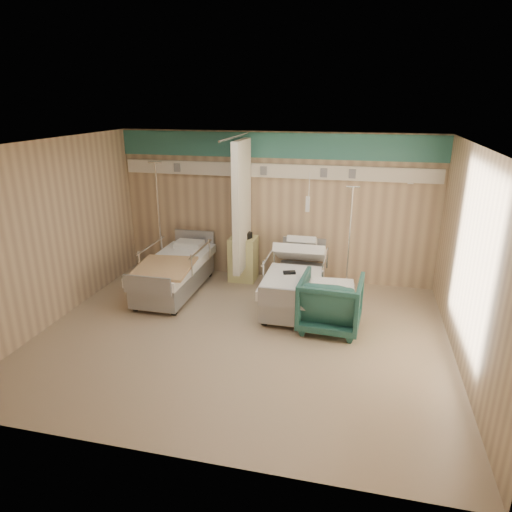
# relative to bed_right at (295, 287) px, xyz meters

# --- Properties ---
(ground) EXTENTS (6.00, 5.00, 0.00)m
(ground) POSITION_rel_bed_right_xyz_m (-0.60, -1.30, -0.32)
(ground) COLOR gray
(ground) RESTS_ON ground
(room_walls) EXTENTS (6.04, 5.04, 2.82)m
(room_walls) POSITION_rel_bed_right_xyz_m (-0.63, -1.05, 1.55)
(room_walls) COLOR tan
(room_walls) RESTS_ON ground
(bed_right) EXTENTS (1.00, 2.16, 0.63)m
(bed_right) POSITION_rel_bed_right_xyz_m (0.00, 0.00, 0.00)
(bed_right) COLOR white
(bed_right) RESTS_ON ground
(bed_left) EXTENTS (1.00, 2.16, 0.63)m
(bed_left) POSITION_rel_bed_right_xyz_m (-2.20, 0.00, 0.00)
(bed_left) COLOR white
(bed_left) RESTS_ON ground
(bedside_cabinet) EXTENTS (0.50, 0.48, 0.85)m
(bedside_cabinet) POSITION_rel_bed_right_xyz_m (-1.15, 0.90, 0.11)
(bedside_cabinet) COLOR #D3CF84
(bedside_cabinet) RESTS_ON ground
(visitor_armchair) EXTENTS (0.97, 0.99, 0.85)m
(visitor_armchair) POSITION_rel_bed_right_xyz_m (0.65, -0.74, 0.11)
(visitor_armchair) COLOR #1F4E48
(visitor_armchair) RESTS_ON ground
(waffle_blanket) EXTENTS (0.67, 0.61, 0.07)m
(waffle_blanket) POSITION_rel_bed_right_xyz_m (0.67, -0.78, 0.57)
(waffle_blanket) COLOR white
(waffle_blanket) RESTS_ON visitor_armchair
(iv_stand_right) EXTENTS (0.34, 0.34, 1.92)m
(iv_stand_right) POSITION_rel_bed_right_xyz_m (0.83, 0.88, 0.08)
(iv_stand_right) COLOR silver
(iv_stand_right) RESTS_ON ground
(iv_stand_left) EXTENTS (0.40, 0.40, 2.23)m
(iv_stand_left) POSITION_rel_bed_right_xyz_m (-2.86, 0.92, 0.14)
(iv_stand_left) COLOR silver
(iv_stand_left) RESTS_ON ground
(call_remote) EXTENTS (0.22, 0.15, 0.04)m
(call_remote) POSITION_rel_bed_right_xyz_m (-0.07, -0.21, 0.34)
(call_remote) COLOR black
(call_remote) RESTS_ON bed_right
(tan_blanket) EXTENTS (1.04, 1.24, 0.04)m
(tan_blanket) POSITION_rel_bed_right_xyz_m (-2.18, -0.46, 0.33)
(tan_blanket) COLOR tan
(tan_blanket) RESTS_ON bed_left
(toiletry_bag) EXTENTS (0.26, 0.22, 0.12)m
(toiletry_bag) POSITION_rel_bed_right_xyz_m (-1.10, 0.89, 0.60)
(toiletry_bag) COLOR black
(toiletry_bag) RESTS_ON bedside_cabinet
(white_cup) EXTENTS (0.09, 0.09, 0.13)m
(white_cup) POSITION_rel_bed_right_xyz_m (-1.35, 1.04, 0.60)
(white_cup) COLOR white
(white_cup) RESTS_ON bedside_cabinet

